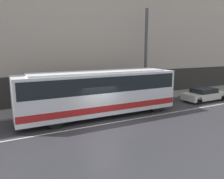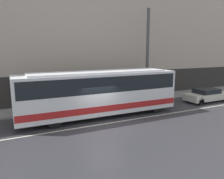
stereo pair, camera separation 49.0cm
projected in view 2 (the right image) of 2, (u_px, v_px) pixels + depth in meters
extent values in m
plane|color=#333338|center=(103.00, 124.00, 14.90)|extent=(60.00, 60.00, 0.00)
cube|color=gray|center=(79.00, 105.00, 19.67)|extent=(60.00, 2.80, 0.14)
cube|color=#B7A899|center=(72.00, 30.00, 19.85)|extent=(60.00, 0.30, 13.62)
cube|color=#2D2B28|center=(74.00, 89.00, 20.66)|extent=(60.00, 0.06, 2.80)
cube|color=beige|center=(103.00, 124.00, 14.90)|extent=(54.00, 0.14, 0.01)
cube|color=white|center=(100.00, 92.00, 16.45)|extent=(12.17, 2.55, 2.98)
cube|color=#B21E1E|center=(100.00, 105.00, 16.61)|extent=(12.11, 2.57, 0.45)
cube|color=black|center=(100.00, 83.00, 16.31)|extent=(11.81, 2.57, 1.13)
cube|color=orange|center=(164.00, 72.00, 18.81)|extent=(0.12, 1.91, 0.28)
cube|color=white|center=(100.00, 72.00, 16.17)|extent=(10.35, 2.16, 0.12)
cylinder|color=black|center=(157.00, 106.00, 17.62)|extent=(1.08, 0.28, 1.08)
cylinder|color=black|center=(141.00, 100.00, 19.59)|extent=(1.08, 0.28, 1.08)
cylinder|color=black|center=(54.00, 120.00, 14.11)|extent=(1.08, 0.28, 1.08)
cylinder|color=black|center=(48.00, 111.00, 16.08)|extent=(1.08, 0.28, 1.08)
cube|color=beige|center=(207.00, 96.00, 21.61)|extent=(4.71, 1.83, 0.64)
cube|color=black|center=(206.00, 91.00, 21.47)|extent=(2.26, 1.65, 0.43)
cylinder|color=black|center=(212.00, 95.00, 23.10)|extent=(0.68, 0.20, 0.68)
cylinder|color=black|center=(201.00, 101.00, 20.19)|extent=(0.68, 0.20, 0.68)
cylinder|color=black|center=(188.00, 98.00, 21.63)|extent=(0.68, 0.20, 0.68)
cylinder|color=#4C4C4F|center=(147.00, 55.00, 21.25)|extent=(0.29, 0.29, 8.74)
cylinder|color=#333338|center=(87.00, 96.00, 20.04)|extent=(0.36, 0.36, 1.40)
sphere|color=tan|center=(87.00, 87.00, 19.89)|extent=(0.26, 0.26, 0.26)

